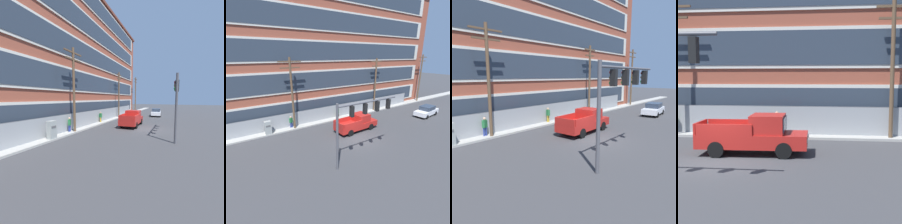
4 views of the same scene
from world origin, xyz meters
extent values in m
plane|color=#38383A|center=(0.00, 0.00, 0.00)|extent=(160.00, 160.00, 0.00)
cube|color=#9E9B93|center=(0.00, 7.18, 0.08)|extent=(80.00, 1.64, 0.16)
cube|color=brown|center=(0.24, 12.65, 9.43)|extent=(44.51, 9.30, 18.85)
cube|color=beige|center=(0.24, 7.94, 2.07)|extent=(40.95, 0.10, 2.71)
cube|color=#2D3844|center=(0.24, 7.88, 2.07)|extent=(39.17, 0.06, 2.26)
cube|color=beige|center=(0.24, 7.94, 5.84)|extent=(40.95, 0.10, 2.71)
cube|color=#2D3844|center=(0.24, 7.88, 5.84)|extent=(39.17, 0.06, 2.26)
cube|color=beige|center=(0.24, 7.94, 9.61)|extent=(40.95, 0.10, 2.71)
cube|color=#2D3844|center=(0.24, 7.88, 9.61)|extent=(39.17, 0.06, 2.26)
cube|color=beige|center=(0.24, 7.94, 13.38)|extent=(40.95, 0.10, 2.71)
cube|color=#2D3844|center=(0.24, 7.88, 13.38)|extent=(39.17, 0.06, 2.26)
cube|color=gray|center=(0.44, 7.48, 1.00)|extent=(34.56, 0.04, 2.00)
cylinder|color=#4C4C51|center=(17.72, 7.48, 1.00)|extent=(0.06, 0.06, 2.00)
cylinder|color=#4C4C51|center=(0.44, 7.48, 2.00)|extent=(34.56, 0.05, 0.05)
cylinder|color=#4C4C51|center=(-4.90, -3.33, 2.86)|extent=(0.20, 0.20, 5.72)
cylinder|color=#4C4C51|center=(-1.71, -3.33, 5.42)|extent=(6.38, 0.14, 0.14)
cube|color=black|center=(-3.52, -3.33, 4.87)|extent=(0.28, 0.32, 0.90)
cylinder|color=#4B0807|center=(-3.52, -3.15, 5.15)|extent=(0.04, 0.18, 0.18)
cylinder|color=#503E08|center=(-3.52, -3.15, 4.87)|extent=(0.04, 0.18, 0.18)
cylinder|color=green|center=(-3.52, -3.15, 4.59)|extent=(0.04, 0.18, 0.18)
cube|color=black|center=(-2.13, -3.33, 4.87)|extent=(0.28, 0.32, 0.90)
cylinder|color=#4B0807|center=(-2.13, -3.15, 5.15)|extent=(0.04, 0.18, 0.18)
cylinder|color=#503E08|center=(-2.13, -3.15, 4.87)|extent=(0.04, 0.18, 0.18)
cylinder|color=green|center=(-2.13, -3.15, 4.59)|extent=(0.04, 0.18, 0.18)
cube|color=black|center=(-0.74, -3.33, 4.87)|extent=(0.28, 0.32, 0.90)
cylinder|color=#4B0807|center=(-0.74, -3.15, 5.15)|extent=(0.04, 0.18, 0.18)
cylinder|color=gold|center=(-0.74, -3.15, 4.87)|extent=(0.04, 0.18, 0.18)
cylinder|color=#0A4011|center=(-0.74, -3.15, 4.59)|extent=(0.04, 0.18, 0.18)
cube|color=black|center=(0.64, -3.33, 4.87)|extent=(0.28, 0.32, 0.90)
cylinder|color=#4B0807|center=(0.64, -3.15, 5.15)|extent=(0.04, 0.18, 0.18)
cylinder|color=#503E08|center=(0.64, -3.15, 4.87)|extent=(0.04, 0.18, 0.18)
cylinder|color=green|center=(0.64, -3.15, 4.59)|extent=(0.04, 0.18, 0.18)
cube|color=#AD1E19|center=(1.41, 2.15, 0.75)|extent=(5.63, 2.27, 0.70)
cube|color=#AD1E19|center=(2.19, 2.18, 1.57)|extent=(1.74, 1.96, 0.94)
cube|color=#283342|center=(3.04, 2.21, 1.57)|extent=(0.13, 1.69, 0.70)
cube|color=#AD1E19|center=(0.13, 3.07, 1.38)|extent=(2.78, 0.23, 0.56)
cube|color=#AD1E19|center=(0.20, 1.13, 1.38)|extent=(2.78, 0.23, 0.56)
cube|color=#AD1E19|center=(-1.32, 2.04, 1.38)|extent=(0.18, 1.98, 0.56)
cylinder|color=black|center=(3.04, 3.16, 0.40)|extent=(0.81, 0.29, 0.80)
cylinder|color=black|center=(3.12, 1.27, 0.40)|extent=(0.81, 0.29, 0.80)
cylinder|color=black|center=(-0.29, 3.03, 0.40)|extent=(0.81, 0.29, 0.80)
cylinder|color=black|center=(-0.22, 1.14, 0.40)|extent=(0.81, 0.29, 0.80)
cube|color=white|center=(4.18, 2.98, 0.85)|extent=(0.07, 0.24, 0.16)
cube|color=white|center=(4.24, 1.54, 0.85)|extent=(0.07, 0.24, 0.16)
cube|color=silver|center=(14.19, 0.57, 0.64)|extent=(4.68, 2.25, 0.64)
cube|color=#283342|center=(14.37, 0.58, 1.26)|extent=(2.41, 1.81, 0.60)
cylinder|color=black|center=(12.88, -0.41, 0.32)|extent=(0.66, 0.26, 0.64)
cylinder|color=black|center=(12.71, 1.26, 0.32)|extent=(0.66, 0.26, 0.64)
cylinder|color=black|center=(15.67, -0.13, 0.32)|extent=(0.66, 0.26, 0.64)
cylinder|color=black|center=(15.50, 1.54, 0.32)|extent=(0.66, 0.26, 0.64)
cylinder|color=brown|center=(-5.00, 6.68, 4.46)|extent=(0.26, 0.26, 8.92)
cube|color=brown|center=(-5.00, 6.68, 8.42)|extent=(2.74, 0.14, 0.14)
cube|color=brown|center=(-5.00, 6.68, 7.72)|extent=(2.33, 0.14, 0.14)
cylinder|color=brown|center=(9.06, 6.94, 4.33)|extent=(0.26, 0.26, 8.66)
cube|color=brown|center=(9.06, 6.94, 8.16)|extent=(2.10, 0.14, 0.14)
cube|color=brown|center=(9.06, 6.94, 7.46)|extent=(1.78, 0.14, 0.14)
cylinder|color=brown|center=(21.09, 6.81, 4.61)|extent=(0.26, 0.26, 9.22)
cube|color=brown|center=(21.09, 6.81, 8.72)|extent=(2.35, 0.14, 0.14)
cube|color=brown|center=(21.09, 6.81, 8.02)|extent=(2.00, 0.14, 0.14)
cube|color=#939993|center=(-8.26, 6.67, 0.87)|extent=(0.73, 0.52, 1.74)
cube|color=#515151|center=(-8.26, 6.40, 1.22)|extent=(0.51, 0.02, 0.20)
cylinder|color=#B7932D|center=(1.76, 7.13, 0.42)|extent=(0.14, 0.14, 0.85)
cylinder|color=#B7932D|center=(1.94, 7.13, 0.42)|extent=(0.14, 0.14, 0.85)
cube|color=#236B38|center=(1.85, 7.13, 1.15)|extent=(0.33, 0.45, 0.60)
sphere|color=tan|center=(1.85, 7.13, 1.57)|extent=(0.24, 0.24, 0.24)
cylinder|color=navy|center=(-5.41, 7.11, 0.42)|extent=(0.14, 0.14, 0.85)
cylinder|color=navy|center=(-5.23, 7.11, 0.42)|extent=(0.14, 0.14, 0.85)
cube|color=#236B38|center=(-5.32, 7.11, 1.15)|extent=(0.46, 0.39, 0.60)
sphere|color=tan|center=(-5.32, 7.11, 1.57)|extent=(0.24, 0.24, 0.24)
camera|label=1|loc=(-18.02, -3.36, 3.70)|focal=24.00mm
camera|label=2|loc=(-11.59, -13.83, 9.15)|focal=28.00mm
camera|label=3|loc=(-13.97, -9.05, 4.96)|focal=35.00mm
camera|label=4|loc=(5.37, -14.79, 3.97)|focal=55.00mm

